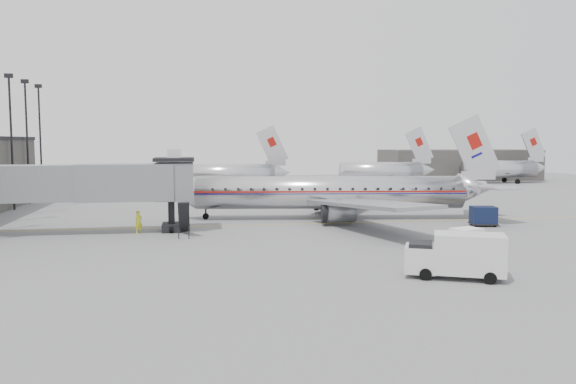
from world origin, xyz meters
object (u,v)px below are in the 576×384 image
Objects in this scene: service_van at (456,255)px; baggage_cart_navy at (483,216)px; ramp_worker at (139,222)px; airliner at (336,193)px; baggage_cart_white at (466,239)px.

service_van is 21.33m from baggage_cart_navy.
service_van is 2.26× the size of baggage_cart_navy.
baggage_cart_navy is at bearing -41.42° from ramp_worker.
ramp_worker is at bearing -154.72° from airliner.
ramp_worker is (-23.66, 11.76, 0.08)m from baggage_cart_white.
baggage_cart_white is (5.00, -17.67, -1.77)m from airliner.
baggage_cart_white is 26.42m from ramp_worker.
ramp_worker is (-18.66, -5.91, -1.69)m from airliner.
airliner is at bearing 87.33° from baggage_cart_white.
service_van is at bearing -139.46° from baggage_cart_white.
baggage_cart_navy is (12.15, -6.91, -1.68)m from airliner.
airliner is 19.64m from ramp_worker.
baggage_cart_navy is 30.83m from ramp_worker.
baggage_cart_white is (4.33, 7.21, -0.48)m from service_van.
baggage_cart_white is at bearing -66.49° from airliner.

